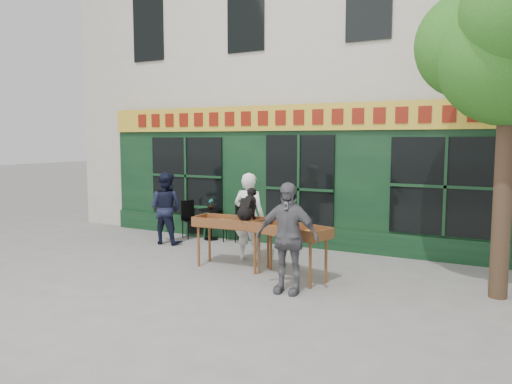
# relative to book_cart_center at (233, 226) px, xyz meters

# --- Properties ---
(ground) EXTENTS (80.00, 80.00, 0.00)m
(ground) POSITION_rel_book_cart_center_xyz_m (0.37, 0.06, -0.82)
(ground) COLOR slate
(ground) RESTS_ON ground
(building) EXTENTS (14.00, 7.26, 10.00)m
(building) POSITION_rel_book_cart_center_xyz_m (0.37, 6.03, 4.15)
(building) COLOR beige
(building) RESTS_ON ground
(book_cart_center) EXTENTS (1.54, 0.73, 0.99)m
(book_cart_center) POSITION_rel_book_cart_center_xyz_m (0.00, 0.00, 0.00)
(book_cart_center) COLOR brown
(book_cart_center) RESTS_ON ground
(dog) EXTENTS (0.38, 0.62, 0.60)m
(dog) POSITION_rel_book_cart_center_xyz_m (0.35, -0.05, 0.47)
(dog) COLOR black
(dog) RESTS_ON book_cart_center
(woman) EXTENTS (0.70, 0.48, 1.82)m
(woman) POSITION_rel_book_cart_center_xyz_m (0.00, 0.65, 0.09)
(woman) COLOR white
(woman) RESTS_ON ground
(book_cart_right) EXTENTS (1.61, 1.02, 0.99)m
(book_cart_right) POSITION_rel_book_cart_center_xyz_m (1.31, -0.22, 0.00)
(book_cart_right) COLOR brown
(book_cart_right) RESTS_ON ground
(man_right) EXTENTS (1.09, 0.51, 1.82)m
(man_right) POSITION_rel_book_cart_center_xyz_m (1.61, -0.97, 0.09)
(man_right) COLOR #57575C
(man_right) RESTS_ON ground
(bistro_table) EXTENTS (0.60, 0.60, 0.76)m
(bistro_table) POSITION_rel_book_cart_center_xyz_m (-1.87, 2.07, -0.28)
(bistro_table) COLOR black
(bistro_table) RESTS_ON ground
(bistro_chair_left) EXTENTS (0.49, 0.49, 0.95)m
(bistro_chair_left) POSITION_rel_book_cart_center_xyz_m (-2.50, 2.01, -0.26)
(bistro_chair_left) COLOR black
(bistro_chair_left) RESTS_ON ground
(bistro_chair_right) EXTENTS (0.46, 0.45, 0.95)m
(bistro_chair_right) POSITION_rel_book_cart_center_xyz_m (-1.24, 2.15, -0.26)
(bistro_chair_right) COLOR black
(bistro_chair_right) RESTS_ON ground
(potted_plant) EXTENTS (0.16, 0.12, 0.27)m
(potted_plant) POSITION_rel_book_cart_center_xyz_m (-1.87, 2.07, 0.08)
(potted_plant) COLOR gray
(potted_plant) RESTS_ON bistro_table
(man_left) EXTENTS (0.91, 0.75, 1.72)m
(man_left) POSITION_rel_book_cart_center_xyz_m (-2.57, 1.17, 0.04)
(man_left) COLOR black
(man_left) RESTS_ON ground
(chalkboard) EXTENTS (0.57, 0.23, 0.79)m
(chalkboard) POSITION_rel_book_cart_center_xyz_m (-2.42, 2.25, -0.42)
(chalkboard) COLOR black
(chalkboard) RESTS_ON ground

